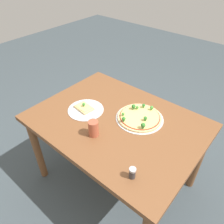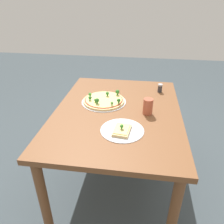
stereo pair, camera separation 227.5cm
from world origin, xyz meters
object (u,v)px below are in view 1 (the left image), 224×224
pizza_tray_whole (140,117)px  dining_table (116,129)px  pizza_tray_slice (85,109)px  drinking_cup (93,128)px  condiment_shaker (132,173)px

pizza_tray_whole → dining_table: bearing=-133.5°
pizza_tray_whole → pizza_tray_slice: pizza_tray_whole is taller
dining_table → drinking_cup: 0.26m
drinking_cup → condiment_shaker: drinking_cup is taller
pizza_tray_whole → drinking_cup: size_ratio=3.03×
dining_table → pizza_tray_whole: bearing=46.5°
dining_table → condiment_shaker: (0.37, -0.32, 0.13)m
pizza_tray_slice → drinking_cup: bearing=-32.3°
dining_table → pizza_tray_whole: (0.12, 0.12, 0.10)m
condiment_shaker → pizza_tray_slice: bearing=157.9°
dining_table → drinking_cup: drinking_cup is taller
pizza_tray_slice → drinking_cup: 0.29m
pizza_tray_slice → condiment_shaker: bearing=-22.1°
dining_table → pizza_tray_slice: bearing=-167.3°
dining_table → pizza_tray_whole: pizza_tray_whole is taller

